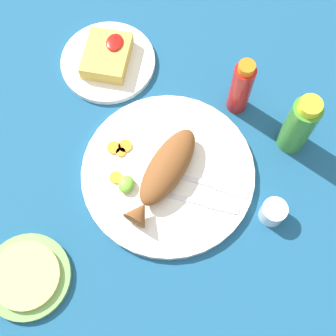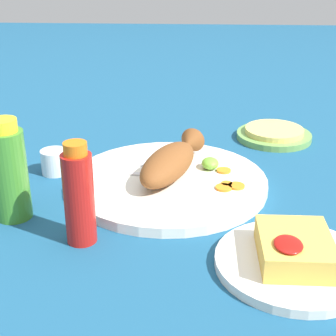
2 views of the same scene
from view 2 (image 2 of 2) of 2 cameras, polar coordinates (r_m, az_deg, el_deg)
The scene contains 17 objects.
ground_plane at distance 0.96m, azimuth 0.00°, elevation -2.08°, with size 4.00×4.00×0.00m, color navy.
main_plate at distance 0.95m, azimuth 0.00°, elevation -1.59°, with size 0.37×0.37×0.02m, color white.
fried_fish at distance 0.95m, azimuth 0.31°, elevation 0.75°, with size 0.23×0.13×0.06m.
fork_near at distance 0.97m, azimuth -5.46°, elevation -0.56°, with size 0.03×0.19×0.00m.
fork_far at distance 1.01m, azimuth -4.28°, elevation 0.41°, with size 0.02×0.19×0.00m.
carrot_slice_near at distance 0.93m, azimuth 6.52°, elevation -1.76°, with size 0.02×0.02×0.00m, color orange.
carrot_slice_mid at distance 0.91m, azimuth 6.19°, elevation -2.18°, with size 0.03×0.03×0.00m, color orange.
carrot_slice_far at distance 0.92m, azimuth 7.59°, elevation -1.98°, with size 0.03×0.03×0.00m, color orange.
carrot_slice_extra at distance 0.98m, azimuth 6.19°, elevation -0.28°, with size 0.03×0.03×0.00m, color orange.
lime_wedge_main at distance 0.99m, azimuth 4.69°, elevation 0.52°, with size 0.04×0.03×0.02m, color #6BB233.
hot_sauce_bottle_red at distance 0.77m, azimuth -9.85°, elevation -3.05°, with size 0.05×0.05×0.16m.
hot_sauce_bottle_green at distance 0.86m, azimuth -17.22°, elevation -0.43°, with size 0.06×0.06×0.17m.
salt_cup at distance 1.03m, azimuth -12.47°, elevation 0.52°, with size 0.05×0.05×0.05m.
side_plate_fries at distance 0.75m, azimuth 13.70°, elevation -10.22°, with size 0.22×0.22×0.01m, color white.
fries_pile at distance 0.74m, azimuth 13.87°, elevation -8.59°, with size 0.12×0.10×0.04m.
tortilla_plate at distance 1.21m, azimuth 11.65°, elevation 3.49°, with size 0.17×0.17×0.01m, color #6B9E4C.
tortilla_stack at distance 1.21m, azimuth 11.70°, elevation 4.07°, with size 0.13×0.13×0.01m, color #E0C666.
Camera 2 is at (0.86, 0.05, 0.42)m, focal length 55.00 mm.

